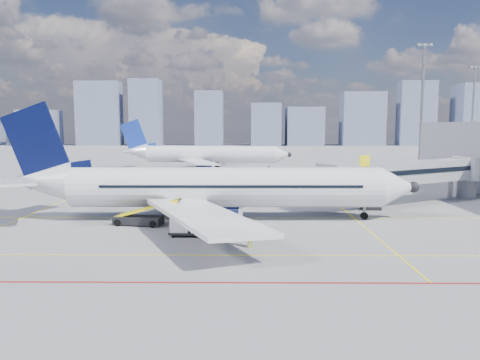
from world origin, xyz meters
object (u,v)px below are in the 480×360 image
at_px(second_aircraft, 204,154).
at_px(ramp_worker, 251,235).
at_px(belt_loader, 140,218).
at_px(baggage_tug, 218,227).
at_px(cargo_dolly, 191,224).
at_px(main_aircraft, 208,188).

distance_m(second_aircraft, ramp_worker, 67.03).
relative_size(second_aircraft, belt_loader, 5.59).
height_order(second_aircraft, baggage_tug, second_aircraft).
xyz_separation_m(cargo_dolly, belt_loader, (-5.33, 4.34, -0.38)).
bearing_deg(belt_loader, cargo_dolly, -28.73).
bearing_deg(cargo_dolly, second_aircraft, 98.12).
bearing_deg(second_aircraft, belt_loader, -86.31).
bearing_deg(main_aircraft, baggage_tug, -79.28).
bearing_deg(belt_loader, baggage_tug, -17.47).
bearing_deg(baggage_tug, ramp_worker, -56.24).
xyz_separation_m(second_aircraft, cargo_dolly, (4.37, -62.71, -2.15)).
distance_m(belt_loader, ramp_worker, 13.11).
xyz_separation_m(cargo_dolly, ramp_worker, (5.09, -3.62, -0.09)).
xyz_separation_m(belt_loader, ramp_worker, (10.42, -7.96, 0.29)).
bearing_deg(ramp_worker, second_aircraft, 39.50).
relative_size(main_aircraft, belt_loader, 6.17).
height_order(main_aircraft, ramp_worker, main_aircraft).
bearing_deg(belt_loader, second_aircraft, 99.50).
height_order(baggage_tug, cargo_dolly, cargo_dolly).
bearing_deg(second_aircraft, ramp_worker, -77.26).
bearing_deg(main_aircraft, second_aircraft, 95.10).
xyz_separation_m(main_aircraft, cargo_dolly, (-0.97, -7.18, -2.14)).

